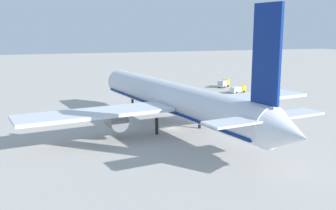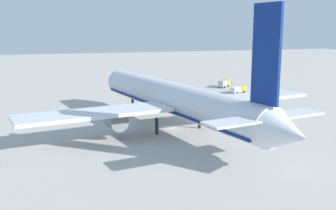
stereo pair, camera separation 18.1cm
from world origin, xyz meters
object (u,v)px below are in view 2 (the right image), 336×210
object	(u,v)px
airliner	(174,99)
service_truck_2	(224,83)
ground_worker_2	(173,92)
service_truck_1	(238,89)
traffic_cone_1	(141,97)
ground_worker_1	(147,92)
ground_worker_0	(199,93)

from	to	relation	value
airliner	service_truck_2	bearing A→B (deg)	-36.56
airliner	ground_worker_2	world-z (taller)	airliner
airliner	service_truck_1	world-z (taller)	airliner
ground_worker_2	traffic_cone_1	size ratio (longest dim) A/B	2.97
airliner	traffic_cone_1	bearing A→B (deg)	-5.45
service_truck_1	service_truck_2	size ratio (longest dim) A/B	1.04
service_truck_1	ground_worker_1	size ratio (longest dim) A/B	3.86
airliner	service_truck_1	xyz separation A→B (m)	(40.78, -39.28, -5.58)
airliner	ground_worker_0	size ratio (longest dim) A/B	46.27
airliner	ground_worker_0	world-z (taller)	airliner
traffic_cone_1	service_truck_2	bearing A→B (deg)	-71.29
airliner	ground_worker_1	distance (m)	49.49
ground_worker_1	traffic_cone_1	world-z (taller)	ground_worker_1
service_truck_2	ground_worker_2	distance (m)	26.87
service_truck_2	ground_worker_0	xyz separation A→B (m)	(-14.00, 16.71, -0.75)
service_truck_2	ground_worker_2	world-z (taller)	service_truck_2
ground_worker_2	service_truck_1	bearing A→B (deg)	-101.21
airliner	service_truck_2	distance (m)	69.10
service_truck_2	traffic_cone_1	bearing A→B (deg)	108.71
ground_worker_2	service_truck_2	bearing A→B (deg)	-68.24
ground_worker_1	traffic_cone_1	bearing A→B (deg)	146.60
airliner	ground_worker_1	bearing A→B (deg)	-9.17
traffic_cone_1	ground_worker_1	bearing A→B (deg)	-33.40
airliner	service_truck_2	world-z (taller)	airliner
ground_worker_1	ground_worker_2	bearing A→B (deg)	-110.64
service_truck_2	traffic_cone_1	distance (m)	39.04
ground_worker_1	ground_worker_2	xyz separation A→B (m)	(-3.12, -8.27, -0.07)
airliner	ground_worker_1	xyz separation A→B (m)	(48.49, -7.82, -6.04)
service_truck_1	traffic_cone_1	xyz separation A→B (m)	(2.04, 35.19, -1.08)
ground_worker_2	traffic_cone_1	xyz separation A→B (m)	(-2.56, 12.01, -0.55)
service_truck_1	ground_worker_2	size ratio (longest dim) A/B	4.18
traffic_cone_1	airliner	bearing A→B (deg)	174.55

